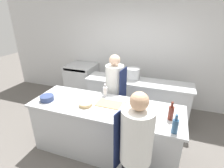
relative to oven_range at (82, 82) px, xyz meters
name	(u,v)px	position (x,y,z in m)	size (l,w,h in m)	color
ground_plane	(106,149)	(1.39, -1.71, -0.50)	(16.00, 16.00, 0.00)	#605B56
wall_back	(135,51)	(1.39, 0.42, 0.90)	(8.00, 0.06, 2.80)	silver
prep_counter	(105,128)	(1.39, -1.71, -0.03)	(2.56, 0.88, 0.94)	#B7BABC
pass_counter	(137,99)	(1.68, -0.45, -0.03)	(2.38, 0.58, 0.94)	#B7BABC
oven_range	(82,82)	(0.00, 0.00, 0.00)	(0.75, 0.74, 1.00)	#B7BABC
chef_at_prep_near	(135,155)	(2.08, -2.47, 0.32)	(0.43, 0.41, 1.64)	black
chef_at_stove	(115,94)	(1.32, -1.00, 0.31)	(0.39, 0.37, 1.63)	black
bottle_olive_oil	(171,113)	(2.43, -1.75, 0.55)	(0.08, 0.08, 0.28)	#5B2319
bottle_vinegar	(175,126)	(2.49, -2.05, 0.54)	(0.08, 0.08, 0.27)	#2D5175
bottle_wine	(105,91)	(1.26, -1.37, 0.53)	(0.08, 0.08, 0.24)	silver
bowl_mixing_large	(132,102)	(1.79, -1.51, 0.47)	(0.23, 0.23, 0.06)	white
bowl_prep_small	(47,98)	(0.37, -1.88, 0.48)	(0.24, 0.24, 0.09)	navy
bowl_ceramic_blue	(86,104)	(1.09, -1.82, 0.46)	(0.22, 0.22, 0.05)	tan
cup	(128,107)	(1.79, -1.71, 0.48)	(0.08, 0.08, 0.09)	white
cutting_board	(109,104)	(1.44, -1.64, 0.44)	(0.42, 0.27, 0.01)	tan
stockpot	(133,74)	(1.54, -0.36, 0.56)	(0.31, 0.31, 0.25)	#B7BABC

